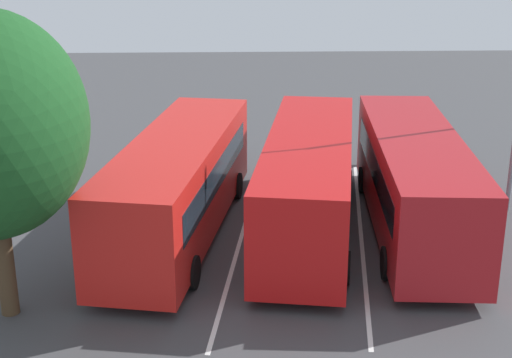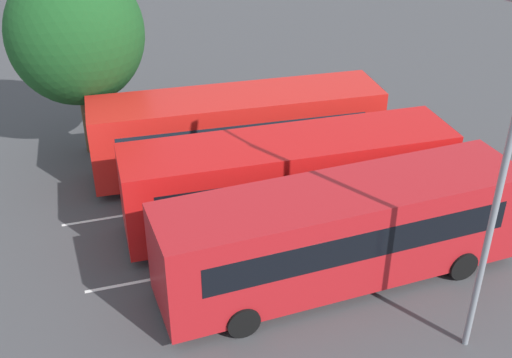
{
  "view_description": "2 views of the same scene",
  "coord_description": "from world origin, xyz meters",
  "px_view_note": "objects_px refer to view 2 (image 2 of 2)",
  "views": [
    {
      "loc": [
        -20.96,
        2.12,
        9.15
      ],
      "look_at": [
        1.3,
        1.34,
        1.38
      ],
      "focal_mm": 52.63,
      "sensor_mm": 36.0,
      "label": 1
    },
    {
      "loc": [
        -7.99,
        -15.78,
        12.0
      ],
      "look_at": [
        -0.6,
        0.35,
        1.57
      ],
      "focal_mm": 45.05,
      "sensor_mm": 36.0,
      "label": 2
    }
  ],
  "objects_px": {
    "bus_far_left": "(343,231)",
    "bus_center_left": "(290,178)",
    "bus_center_right": "(238,130)",
    "street_lamp": "(492,169)",
    "depot_tree": "(76,35)"
  },
  "relations": [
    {
      "from": "bus_far_left",
      "to": "bus_center_left",
      "type": "height_order",
      "value": "same"
    },
    {
      "from": "bus_far_left",
      "to": "bus_center_right",
      "type": "xyz_separation_m",
      "value": [
        -0.12,
        7.15,
        0.0
      ]
    },
    {
      "from": "bus_center_left",
      "to": "street_lamp",
      "type": "bearing_deg",
      "value": -67.72
    },
    {
      "from": "bus_far_left",
      "to": "bus_center_left",
      "type": "bearing_deg",
      "value": 94.44
    },
    {
      "from": "bus_far_left",
      "to": "depot_tree",
      "type": "height_order",
      "value": "depot_tree"
    },
    {
      "from": "street_lamp",
      "to": "bus_center_right",
      "type": "bearing_deg",
      "value": -6.48
    },
    {
      "from": "bus_center_right",
      "to": "depot_tree",
      "type": "xyz_separation_m",
      "value": [
        -4.7,
        3.86,
        3.07
      ]
    },
    {
      "from": "bus_far_left",
      "to": "depot_tree",
      "type": "bearing_deg",
      "value": 117.95
    },
    {
      "from": "street_lamp",
      "to": "bus_center_left",
      "type": "bearing_deg",
      "value": -2.24
    },
    {
      "from": "street_lamp",
      "to": "depot_tree",
      "type": "height_order",
      "value": "street_lamp"
    },
    {
      "from": "bus_far_left",
      "to": "bus_center_right",
      "type": "bearing_deg",
      "value": 95.25
    },
    {
      "from": "bus_far_left",
      "to": "bus_center_right",
      "type": "height_order",
      "value": "same"
    },
    {
      "from": "bus_far_left",
      "to": "street_lamp",
      "type": "relative_size",
      "value": 1.22
    },
    {
      "from": "bus_center_right",
      "to": "bus_far_left",
      "type": "bearing_deg",
      "value": -78.54
    },
    {
      "from": "street_lamp",
      "to": "depot_tree",
      "type": "xyz_separation_m",
      "value": [
        -6.35,
        14.34,
        -0.3
      ]
    }
  ]
}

